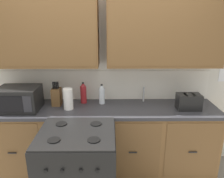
# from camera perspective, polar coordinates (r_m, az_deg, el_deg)

# --- Properties ---
(wall_unit) EXTENTS (4.03, 0.40, 2.59)m
(wall_unit) POSITION_cam_1_polar(r_m,az_deg,el_deg) (2.74, -2.34, 11.42)
(wall_unit) COLOR silver
(wall_unit) RESTS_ON ground_plane
(counter_run) EXTENTS (2.86, 0.64, 0.93)m
(counter_run) POSITION_cam_1_polar(r_m,az_deg,el_deg) (2.94, -2.19, -13.01)
(counter_run) COLOR black
(counter_run) RESTS_ON ground_plane
(stove_range) EXTENTS (0.76, 0.68, 0.95)m
(stove_range) POSITION_cam_1_polar(r_m,az_deg,el_deg) (2.45, -8.71, -20.65)
(stove_range) COLOR black
(stove_range) RESTS_ON ground_plane
(microwave) EXTENTS (0.48, 0.37, 0.28)m
(microwave) POSITION_cam_1_polar(r_m,az_deg,el_deg) (2.85, -23.09, -2.34)
(microwave) COLOR black
(microwave) RESTS_ON counter_run
(toaster) EXTENTS (0.28, 0.18, 0.19)m
(toaster) POSITION_cam_1_polar(r_m,az_deg,el_deg) (2.81, 19.39, -3.14)
(toaster) COLOR black
(toaster) RESTS_ON counter_run
(knife_block) EXTENTS (0.11, 0.14, 0.31)m
(knife_block) POSITION_cam_1_polar(r_m,az_deg,el_deg) (2.86, -14.27, -1.88)
(knife_block) COLOR brown
(knife_block) RESTS_ON counter_run
(sink_faucet) EXTENTS (0.02, 0.02, 0.20)m
(sink_faucet) POSITION_cam_1_polar(r_m,az_deg,el_deg) (2.93, 8.27, -1.33)
(sink_faucet) COLOR #B2B5BA
(sink_faucet) RESTS_ON counter_run
(paper_towel_roll) EXTENTS (0.12, 0.12, 0.26)m
(paper_towel_roll) POSITION_cam_1_polar(r_m,az_deg,el_deg) (2.70, -11.39, -2.54)
(paper_towel_roll) COLOR white
(paper_towel_roll) RESTS_ON counter_run
(bottle_clear) EXTENTS (0.08, 0.08, 0.26)m
(bottle_clear) POSITION_cam_1_polar(r_m,az_deg,el_deg) (2.82, -2.68, -1.37)
(bottle_clear) COLOR silver
(bottle_clear) RESTS_ON counter_run
(bottle_red) EXTENTS (0.08, 0.08, 0.28)m
(bottle_red) POSITION_cam_1_polar(r_m,az_deg,el_deg) (2.86, -7.48, -1.02)
(bottle_red) COLOR maroon
(bottle_red) RESTS_ON counter_run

